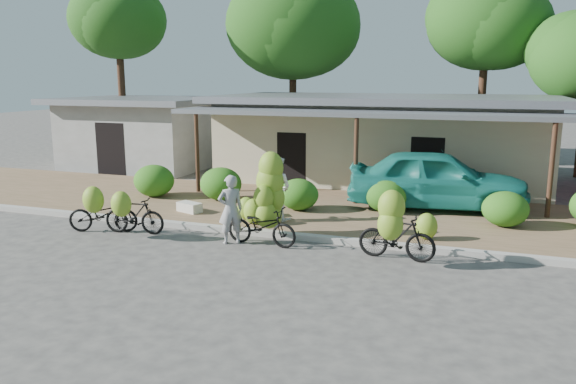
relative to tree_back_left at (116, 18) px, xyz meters
name	(u,v)px	position (x,y,z in m)	size (l,w,h in m)	color
ground	(292,266)	(13.69, -13.11, -6.89)	(100.00, 100.00, 0.00)	#413E3C
sidewalk	(347,212)	(13.69, -8.11, -6.83)	(60.00, 6.00, 0.12)	#926D4F
curb	(318,238)	(13.69, -11.11, -6.82)	(60.00, 0.25, 0.15)	#A8A399
shop_main	(383,138)	(13.69, -2.18, -5.17)	(13.00, 8.50, 3.35)	beige
shop_grey	(144,132)	(2.69, -2.12, -5.28)	(7.00, 6.00, 3.15)	#9F9E99
tree_back_left	(116,18)	(0.00, 0.00, 0.00)	(4.84, 4.70, 8.70)	#442A1B
tree_far_center	(290,23)	(8.00, 3.00, -0.22)	(6.62, 6.62, 9.22)	#442A1B
tree_center_right	(483,20)	(17.00, 3.50, -0.33)	(5.42, 5.31, 8.59)	#442A1B
hedge_0	(154,181)	(7.11, -8.25, -6.24)	(1.38, 1.24, 1.07)	#195713
hedge_1	(221,184)	(9.47, -8.02, -6.24)	(1.37, 1.24, 1.07)	#195713
hedge_2	(299,194)	(12.29, -8.49, -6.30)	(1.21, 1.09, 0.95)	#195713
hedge_3	(386,195)	(14.82, -7.87, -6.27)	(1.28, 1.15, 1.00)	#195713
hedge_4	(505,209)	(18.11, -8.47, -6.30)	(1.22, 1.10, 0.95)	#195713
bike_far_left	(102,212)	(8.05, -12.23, -6.34)	(1.94, 1.45, 1.36)	black
bike_left	(132,213)	(8.94, -12.14, -6.32)	(1.70, 1.21, 1.27)	black
bike_center	(266,207)	(12.48, -11.61, -5.99)	(1.86, 1.23, 2.25)	black
bike_right	(395,231)	(15.73, -12.09, -6.17)	(1.80, 1.20, 1.72)	black
loose_banana_a	(246,208)	(11.29, -10.13, -6.45)	(0.52, 0.44, 0.65)	#8DA228
loose_banana_b	(254,211)	(11.66, -10.49, -6.42)	(0.56, 0.48, 0.71)	#8DA228
loose_banana_c	(427,226)	(16.26, -10.44, -6.44)	(0.53, 0.45, 0.66)	#8DA228
sack_near	(256,211)	(11.40, -9.71, -6.62)	(0.85, 0.40, 0.30)	beige
sack_far	(189,207)	(9.31, -9.82, -6.63)	(0.75, 0.38, 0.28)	beige
vendor	(231,209)	(11.69, -11.98, -6.03)	(0.63, 0.41, 1.72)	gray
bystander	(276,188)	(12.09, -9.84, -5.88)	(0.87, 0.68, 1.79)	white
teal_van	(437,179)	(16.18, -6.91, -5.87)	(2.14, 5.31, 1.81)	#1C7F73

